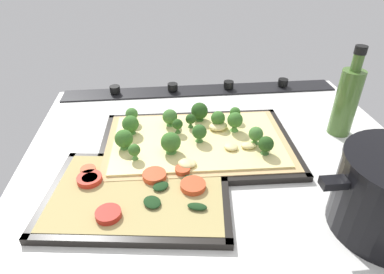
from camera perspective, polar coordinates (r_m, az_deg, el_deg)
The scene contains 7 objects.
ground_plane at distance 67.65cm, azimuth 4.91°, elevation -4.48°, with size 79.61×70.80×3.00cm, color silver.
stove_control_panel at distance 93.84cm, azimuth 1.54°, elevation 8.30°, with size 76.42×7.00×2.60cm.
baking_tray_front at distance 69.29cm, azimuth 0.89°, elevation -1.45°, with size 40.78×27.26×1.30cm.
broccoli_pizza at distance 68.70cm, azimuth 0.43°, elevation -0.11°, with size 38.31×24.79×5.71cm.
baking_tray_back at distance 57.99cm, azimuth -9.26°, elevation -9.90°, with size 33.56×25.62×1.30cm.
veggie_pizza_back at distance 57.60cm, azimuth -9.26°, elevation -9.25°, with size 30.86×22.93×1.90cm.
oil_bottle at distance 77.88cm, azimuth 25.34°, elevation 5.81°, with size 4.81×4.81×19.82cm.
Camera 1 is at (11.27, 52.88, 39.16)cm, focal length 30.63 mm.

